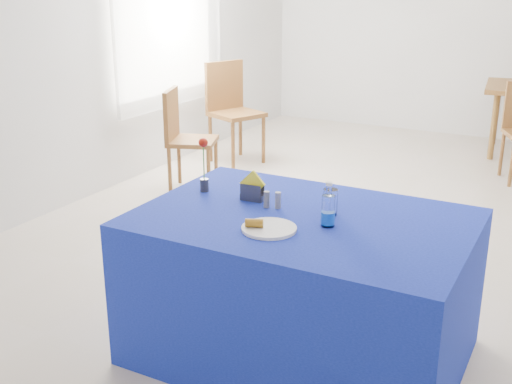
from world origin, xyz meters
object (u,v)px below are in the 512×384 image
water_bottle (328,212)px  chair_win_b (231,105)px  blue_table (301,287)px  chair_win_a (183,133)px  plate (269,229)px

water_bottle → chair_win_b: (-2.31, 3.08, -0.23)m
blue_table → water_bottle: (0.15, -0.06, 0.45)m
blue_table → water_bottle: 0.48m
water_bottle → chair_win_a: water_bottle is taller
blue_table → chair_win_a: 2.85m
water_bottle → plate: bearing=-141.2°
chair_win_b → blue_table: bearing=-121.1°
plate → blue_table: plate is taller
chair_win_a → chair_win_b: 1.06m
blue_table → chair_win_b: chair_win_b is taller
plate → water_bottle: 0.29m
plate → water_bottle: water_bottle is taller
water_bottle → chair_win_b: chair_win_b is taller
plate → blue_table: 0.46m
chair_win_a → chair_win_b: (-0.11, 1.05, 0.07)m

